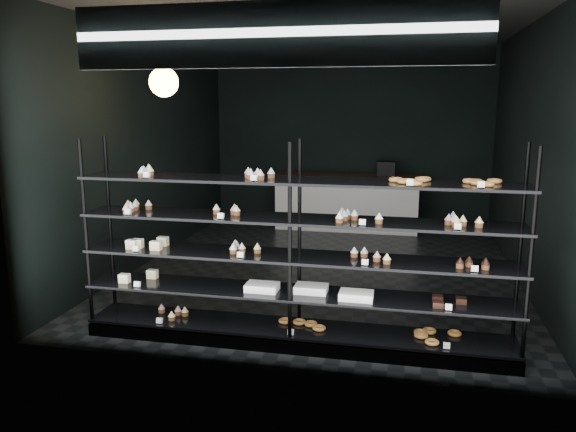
{
  "coord_description": "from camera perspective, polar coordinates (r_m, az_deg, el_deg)",
  "views": [
    {
      "loc": [
        1.08,
        -7.3,
        2.24
      ],
      "look_at": [
        -0.09,
        -1.9,
        1.11
      ],
      "focal_mm": 35.0,
      "sensor_mm": 36.0,
      "label": 1
    }
  ],
  "objects": [
    {
      "name": "pendant_lamp",
      "position": [
        6.44,
        -12.5,
        13.14
      ],
      "size": [
        0.32,
        0.32,
        0.89
      ],
      "color": "black",
      "rests_on": "room"
    },
    {
      "name": "room",
      "position": [
        7.41,
        3.85,
        6.55
      ],
      "size": [
        5.01,
        6.01,
        3.2
      ],
      "color": "black",
      "rests_on": "ground"
    },
    {
      "name": "signage",
      "position": [
        4.53,
        -1.66,
        17.97
      ],
      "size": [
        3.3,
        0.05,
        0.5
      ],
      "color": "#0F0B3A",
      "rests_on": "room"
    },
    {
      "name": "display_shelf",
      "position": [
        5.21,
        0.42,
        -6.47
      ],
      "size": [
        4.0,
        0.5,
        1.91
      ],
      "color": "black",
      "rests_on": "room"
    },
    {
      "name": "service_counter",
      "position": [
        10.01,
        6.05,
        1.48
      ],
      "size": [
        2.58,
        0.65,
        1.23
      ],
      "color": "silver",
      "rests_on": "room"
    }
  ]
}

